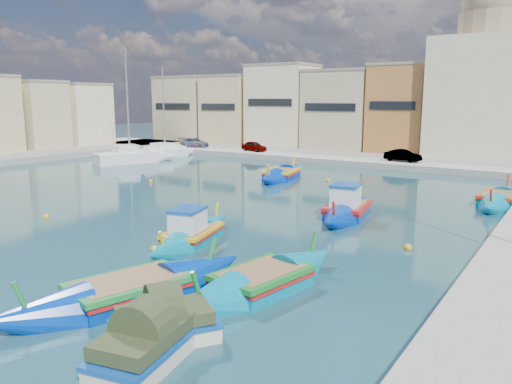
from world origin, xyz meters
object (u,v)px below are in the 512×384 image
Objects in this scene: tender_near at (144,347)px; yacht_midnorth at (143,157)px; church_block at (487,80)px; luzzu_turquoise_cabin at (192,235)px; luzzu_green at (282,175)px; tender_far at (164,326)px; luzzu_cyan_south at (262,283)px; luzzu_blue_south at (130,293)px; luzzu_blue_cabin at (347,210)px; luzzu_cyan_mid at (499,200)px; yacht_north at (174,152)px.

yacht_midnorth is (-29.82, 28.71, 0.04)m from tender_near.
church_block is 2.31× the size of luzzu_turquoise_cabin.
luzzu_green is 2.68× the size of tender_far.
luzzu_turquoise_cabin reaches higher than luzzu_cyan_south.
luzzu_cyan_south reaches higher than tender_far.
tender_far is at bearing -25.49° from luzzu_blue_south.
luzzu_green is at bearing 119.03° from luzzu_cyan_south.
luzzu_blue_cabin reaches higher than luzzu_blue_south.
church_block is at bearing 90.37° from luzzu_cyan_south.
luzzu_green is 0.92× the size of luzzu_blue_south.
church_block reaches higher than tender_near.
luzzu_turquoise_cabin reaches higher than tender_near.
yacht_midnorth reaches higher than luzzu_cyan_mid.
luzzu_blue_cabin is 2.58× the size of tender_near.
luzzu_green is (-11.62, -21.68, -8.12)m from church_block.
yacht_midnorth reaches higher than tender_near.
yacht_midnorth is at bearing 175.36° from luzzu_cyan_mid.
tender_far is at bearing -53.83° from luzzu_turquoise_cabin.
luzzu_turquoise_cabin reaches higher than luzzu_cyan_mid.
tender_far is at bearing -43.15° from yacht_midnorth.
tender_near reaches higher than tender_far.
luzzu_blue_south is 0.89× the size of yacht_north.
luzzu_green is (-16.62, 1.26, 0.02)m from luzzu_cyan_mid.
luzzu_cyan_south is at bearing -80.67° from luzzu_blue_cabin.
luzzu_blue_south is at bearing -134.40° from luzzu_cyan_south.
tender_far is (-4.97, -24.73, 0.17)m from luzzu_cyan_mid.
luzzu_cyan_south is at bearing 45.60° from luzzu_blue_south.
yacht_north reaches higher than tender_near.
luzzu_cyan_mid is 26.32m from tender_near.
church_block is 24.84m from luzzu_cyan_mid.
luzzu_blue_cabin reaches higher than tender_far.
tender_near is (12.11, -27.19, 0.17)m from luzzu_green.
luzzu_cyan_south is at bearing 86.91° from tender_far.
luzzu_blue_cabin reaches higher than tender_near.
luzzu_cyan_mid is at bearing 78.64° from tender_far.
luzzu_blue_south is at bearing -94.44° from luzzu_blue_cabin.
luzzu_cyan_south is 37.46m from yacht_midnorth.
luzzu_blue_south is at bearing -49.30° from yacht_north.
luzzu_green is (-9.94, 9.54, -0.07)m from luzzu_blue_cabin.
luzzu_turquoise_cabin is 30.83m from yacht_midnorth.
luzzu_green is at bearing -118.19° from church_block.
yacht_north is at bearing 166.46° from luzzu_cyan_mid.
tender_near is at bearing -55.59° from luzzu_turquoise_cabin.
luzzu_blue_south is at bearing 142.45° from tender_near.
luzzu_blue_south is 37.21m from yacht_midnorth.
yacht_midnorth is at bearing 136.08° from tender_near.
luzzu_cyan_south is at bearing -28.46° from luzzu_turquoise_cabin.
tender_near is 0.30× the size of yacht_north.
yacht_midnorth is (-34.33, 2.79, 0.22)m from luzzu_cyan_mid.
tender_far is at bearing -93.09° from luzzu_cyan_south.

